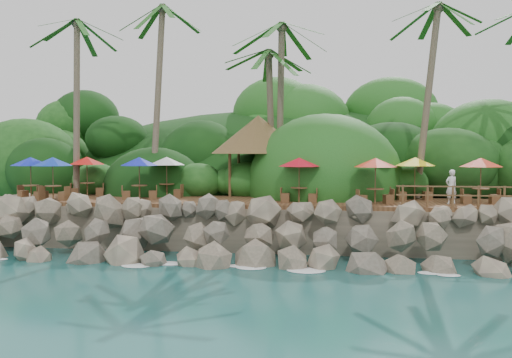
# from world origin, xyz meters

# --- Properties ---
(ground) EXTENTS (140.00, 140.00, 0.00)m
(ground) POSITION_xyz_m (0.00, 0.00, 0.00)
(ground) COLOR #19514F
(ground) RESTS_ON ground
(land_base) EXTENTS (32.00, 25.20, 2.10)m
(land_base) POSITION_xyz_m (0.00, 16.00, 1.05)
(land_base) COLOR gray
(land_base) RESTS_ON ground
(jungle_hill) EXTENTS (44.80, 28.00, 15.40)m
(jungle_hill) POSITION_xyz_m (0.00, 23.50, 0.00)
(jungle_hill) COLOR #143811
(jungle_hill) RESTS_ON ground
(seawall) EXTENTS (29.00, 4.00, 2.30)m
(seawall) POSITION_xyz_m (0.00, 2.00, 1.15)
(seawall) COLOR gray
(seawall) RESTS_ON ground
(terrace) EXTENTS (26.00, 5.00, 0.20)m
(terrace) POSITION_xyz_m (0.00, 6.00, 2.20)
(terrace) COLOR brown
(terrace) RESTS_ON land_base
(jungle_foliage) EXTENTS (44.00, 16.00, 12.00)m
(jungle_foliage) POSITION_xyz_m (0.00, 15.00, 0.00)
(jungle_foliage) COLOR #143811
(jungle_foliage) RESTS_ON ground
(foam_line) EXTENTS (25.20, 0.80, 0.06)m
(foam_line) POSITION_xyz_m (0.00, 0.30, 0.03)
(foam_line) COLOR white
(foam_line) RESTS_ON ground
(palms) EXTENTS (31.18, 7.40, 12.55)m
(palms) POSITION_xyz_m (1.27, 8.81, 12.25)
(palms) COLOR brown
(palms) RESTS_ON ground
(palapa) EXTENTS (5.55, 5.55, 4.60)m
(palapa) POSITION_xyz_m (-0.36, 9.32, 5.79)
(palapa) COLOR brown
(palapa) RESTS_ON ground
(dining_clusters) EXTENTS (24.87, 5.10, 2.22)m
(dining_clusters) POSITION_xyz_m (-0.76, 6.04, 4.15)
(dining_clusters) COLOR brown
(dining_clusters) RESTS_ON terrace
(railing) EXTENTS (8.30, 0.10, 1.00)m
(railing) POSITION_xyz_m (10.97, 3.65, 2.91)
(railing) COLOR brown
(railing) RESTS_ON terrace
(waiter) EXTENTS (0.71, 0.60, 1.66)m
(waiter) POSITION_xyz_m (9.58, 5.34, 3.13)
(waiter) COLOR white
(waiter) RESTS_ON terrace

